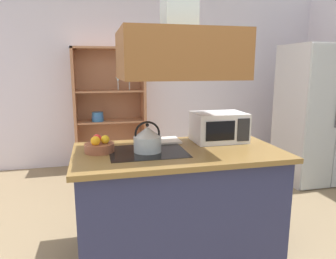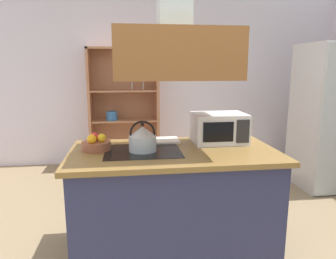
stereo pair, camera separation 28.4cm
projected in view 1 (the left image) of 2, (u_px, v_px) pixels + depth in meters
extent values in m
cube|color=silver|center=(144.00, 80.00, 5.08)|extent=(6.00, 0.12, 2.70)
cube|color=#2A2D4F|center=(178.00, 204.00, 2.62)|extent=(1.59, 0.82, 0.86)
cube|color=olive|center=(178.00, 152.00, 2.53)|extent=(1.67, 0.90, 0.04)
cube|color=black|center=(148.00, 152.00, 2.47)|extent=(0.60, 0.48, 0.00)
cube|color=brown|center=(179.00, 55.00, 2.38)|extent=(0.90, 0.70, 0.36)
cube|color=#BCB9B9|center=(317.00, 114.00, 4.26)|extent=(0.90, 0.72, 1.85)
cube|color=#B6BDBB|center=(322.00, 119.00, 3.85)|extent=(0.44, 0.03, 1.81)
cube|color=#AD704C|center=(75.00, 110.00, 4.67)|extent=(0.04, 0.40, 1.85)
cube|color=#AD704C|center=(143.00, 108.00, 4.90)|extent=(0.04, 0.40, 1.85)
cube|color=#AD704C|center=(108.00, 48.00, 4.61)|extent=(1.07, 0.40, 0.03)
cube|color=#AD704C|center=(112.00, 164.00, 4.96)|extent=(1.07, 0.40, 0.08)
cube|color=#AD704C|center=(110.00, 108.00, 4.97)|extent=(1.07, 0.02, 1.85)
cube|color=#AD704C|center=(111.00, 121.00, 4.82)|extent=(0.99, 0.36, 0.02)
cube|color=#AD704C|center=(109.00, 91.00, 4.73)|extent=(0.99, 0.36, 0.02)
cylinder|color=teal|center=(98.00, 120.00, 4.72)|extent=(0.18, 0.18, 0.05)
cylinder|color=#3865A1|center=(98.00, 117.00, 4.72)|extent=(0.17, 0.17, 0.05)
cylinder|color=teal|center=(98.00, 114.00, 4.71)|extent=(0.16, 0.16, 0.05)
cylinder|color=silver|center=(118.00, 86.00, 4.71)|extent=(0.01, 0.01, 0.12)
cone|color=silver|center=(118.00, 80.00, 4.69)|extent=(0.07, 0.07, 0.08)
cylinder|color=silver|center=(129.00, 86.00, 4.75)|extent=(0.01, 0.01, 0.12)
cone|color=silver|center=(129.00, 79.00, 4.73)|extent=(0.07, 0.07, 0.08)
cylinder|color=#AEBAC0|center=(148.00, 144.00, 2.46)|extent=(0.22, 0.22, 0.12)
cone|color=#BABDBA|center=(147.00, 132.00, 2.44)|extent=(0.21, 0.21, 0.08)
sphere|color=black|center=(147.00, 125.00, 2.43)|extent=(0.03, 0.03, 0.03)
torus|color=black|center=(147.00, 134.00, 2.44)|extent=(0.20, 0.02, 0.20)
cube|color=white|center=(161.00, 141.00, 2.80)|extent=(0.34, 0.24, 0.02)
cube|color=silver|center=(219.00, 127.00, 2.81)|extent=(0.46, 0.34, 0.26)
cube|color=black|center=(220.00, 131.00, 2.63)|extent=(0.26, 0.01, 0.17)
cube|color=#262628|center=(244.00, 130.00, 2.68)|extent=(0.11, 0.01, 0.20)
cylinder|color=brown|center=(99.00, 148.00, 2.46)|extent=(0.23, 0.23, 0.07)
sphere|color=yellow|center=(105.00, 139.00, 2.45)|extent=(0.07, 0.07, 0.07)
sphere|color=red|center=(97.00, 139.00, 2.48)|extent=(0.07, 0.07, 0.07)
sphere|color=#FEA81A|center=(95.00, 141.00, 2.40)|extent=(0.07, 0.07, 0.07)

